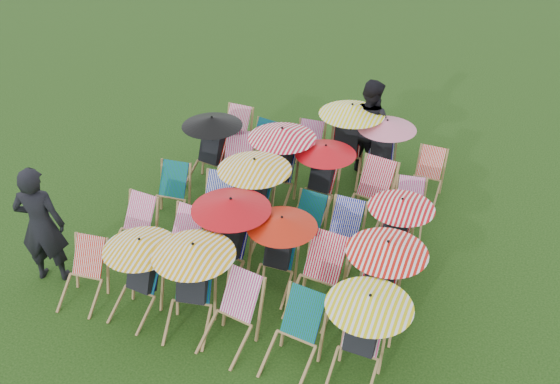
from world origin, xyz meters
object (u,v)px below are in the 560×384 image
at_px(deckchair_5, 361,336).
at_px(person_left, 41,225).
at_px(person_rear, 369,126).
at_px(deckchair_0, 82,275).
at_px(deckchair_29, 427,176).

relative_size(deckchair_5, person_left, 0.66).
relative_size(deckchair_5, person_rear, 0.68).
distance_m(deckchair_0, deckchair_29, 6.15).
bearing_deg(deckchair_5, person_left, -178.94).
xyz_separation_m(person_left, person_rear, (3.57, 4.94, -0.03)).
bearing_deg(deckchair_5, deckchair_29, 92.28).
bearing_deg(person_rear, deckchair_5, 125.41).
distance_m(deckchair_29, person_left, 6.57).
bearing_deg(person_left, deckchair_0, 144.91).
height_order(deckchair_5, person_left, person_left).
bearing_deg(deckchair_5, person_rear, 106.38).
height_order(person_left, person_rear, person_left).
height_order(deckchair_0, deckchair_29, deckchair_0).
distance_m(deckchair_0, person_rear, 5.87).
xyz_separation_m(deckchair_29, person_left, (-4.83, -4.42, 0.55)).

